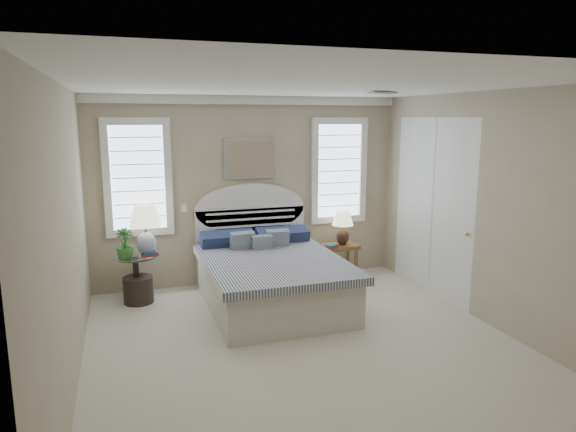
# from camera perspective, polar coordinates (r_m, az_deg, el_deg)

# --- Properties ---
(floor) EXTENTS (4.50, 5.00, 0.01)m
(floor) POSITION_cam_1_polar(r_m,az_deg,el_deg) (5.57, 2.28, -14.58)
(floor) COLOR beige
(floor) RESTS_ON ground
(ceiling) EXTENTS (4.50, 5.00, 0.01)m
(ceiling) POSITION_cam_1_polar(r_m,az_deg,el_deg) (5.04, 2.52, 14.35)
(ceiling) COLOR white
(ceiling) RESTS_ON wall_back
(wall_back) EXTENTS (4.50, 0.02, 2.70)m
(wall_back) POSITION_cam_1_polar(r_m,az_deg,el_deg) (7.50, -4.33, 2.82)
(wall_back) COLOR tan
(wall_back) RESTS_ON floor
(wall_left) EXTENTS (0.02, 5.00, 2.70)m
(wall_left) POSITION_cam_1_polar(r_m,az_deg,el_deg) (4.85, -23.40, -2.45)
(wall_left) COLOR tan
(wall_left) RESTS_ON floor
(wall_right) EXTENTS (0.02, 5.00, 2.70)m
(wall_right) POSITION_cam_1_polar(r_m,az_deg,el_deg) (6.28, 22.00, 0.50)
(wall_right) COLOR tan
(wall_right) RESTS_ON floor
(crown_molding) EXTENTS (4.50, 0.08, 0.12)m
(crown_molding) POSITION_cam_1_polar(r_m,az_deg,el_deg) (7.39, -4.40, 12.73)
(crown_molding) COLOR white
(crown_molding) RESTS_ON wall_back
(hvac_vent) EXTENTS (0.30, 0.20, 0.02)m
(hvac_vent) POSITION_cam_1_polar(r_m,az_deg,el_deg) (6.27, 10.44, 13.31)
(hvac_vent) COLOR #B2B2B2
(hvac_vent) RESTS_ON ceiling
(switch_plate) EXTENTS (0.08, 0.01, 0.12)m
(switch_plate) POSITION_cam_1_polar(r_m,az_deg,el_deg) (7.35, -11.49, 0.89)
(switch_plate) COLOR white
(switch_plate) RESTS_ON wall_back
(window_left) EXTENTS (0.90, 0.06, 1.60)m
(window_left) POSITION_cam_1_polar(r_m,az_deg,el_deg) (7.24, -16.35, 4.12)
(window_left) COLOR #C9DFFF
(window_left) RESTS_ON wall_back
(window_right) EXTENTS (0.90, 0.06, 1.60)m
(window_right) POSITION_cam_1_polar(r_m,az_deg,el_deg) (7.90, 5.63, 5.03)
(window_right) COLOR #C9DFFF
(window_right) RESTS_ON wall_back
(painting) EXTENTS (0.74, 0.04, 0.58)m
(painting) POSITION_cam_1_polar(r_m,az_deg,el_deg) (7.41, -4.30, 6.38)
(painting) COLOR silver
(painting) RESTS_ON wall_back
(closet_door) EXTENTS (0.02, 1.80, 2.40)m
(closet_door) POSITION_cam_1_polar(r_m,az_deg,el_deg) (7.24, 15.71, 0.95)
(closet_door) COLOR white
(closet_door) RESTS_ON floor
(bed) EXTENTS (1.72, 2.28, 1.47)m
(bed) POSITION_cam_1_polar(r_m,az_deg,el_deg) (6.72, -2.06, -6.53)
(bed) COLOR silver
(bed) RESTS_ON floor
(side_table_left) EXTENTS (0.56, 0.56, 0.63)m
(side_table_left) POSITION_cam_1_polar(r_m,az_deg,el_deg) (7.05, -16.51, -6.15)
(side_table_left) COLOR black
(side_table_left) RESTS_ON floor
(nightstand_right) EXTENTS (0.50, 0.40, 0.53)m
(nightstand_right) POSITION_cam_1_polar(r_m,az_deg,el_deg) (7.78, 5.77, -4.17)
(nightstand_right) COLOR brown
(nightstand_right) RESTS_ON floor
(floor_pot) EXTENTS (0.41, 0.41, 0.35)m
(floor_pot) POSITION_cam_1_polar(r_m,az_deg,el_deg) (7.08, -16.29, -7.86)
(floor_pot) COLOR black
(floor_pot) RESTS_ON floor
(lamp_left) EXTENTS (0.46, 0.46, 0.67)m
(lamp_left) POSITION_cam_1_polar(r_m,az_deg,el_deg) (6.89, -15.57, -0.90)
(lamp_left) COLOR silver
(lamp_left) RESTS_ON side_table_left
(lamp_right) EXTENTS (0.36, 0.36, 0.51)m
(lamp_right) POSITION_cam_1_polar(r_m,az_deg,el_deg) (7.66, 6.09, -0.89)
(lamp_right) COLOR black
(lamp_right) RESTS_ON nightstand_right
(potted_plant) EXTENTS (0.28, 0.28, 0.40)m
(potted_plant) POSITION_cam_1_polar(r_m,az_deg,el_deg) (6.78, -17.67, -3.01)
(potted_plant) COLOR #33772F
(potted_plant) RESTS_ON side_table_left
(books_left) EXTENTS (0.22, 0.18, 0.05)m
(books_left) POSITION_cam_1_polar(r_m,az_deg,el_deg) (6.91, -15.07, -4.09)
(books_left) COLOR maroon
(books_left) RESTS_ON side_table_left
(books_right) EXTENTS (0.20, 0.18, 0.05)m
(books_right) POSITION_cam_1_polar(r_m,az_deg,el_deg) (7.53, 4.86, -3.35)
(books_right) COLOR maroon
(books_right) RESTS_ON nightstand_right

